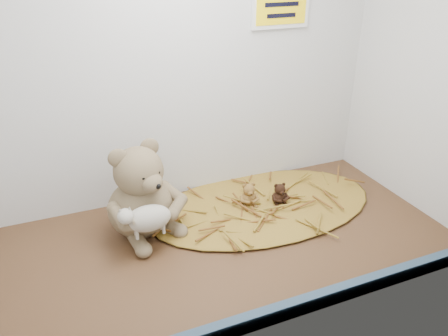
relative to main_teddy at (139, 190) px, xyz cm
name	(u,v)px	position (x,y,z in cm)	size (l,w,h in cm)	color
alcove_shell	(208,64)	(18.26, -4.09, 31.98)	(120.40, 60.20, 90.40)	#432817
front_rail	(276,313)	(18.26, -41.89, -11.22)	(119.28, 2.20, 3.60)	#354C66
straw_bed	(264,205)	(36.29, -1.09, -12.35)	(69.24, 40.20, 1.34)	brown
main_teddy	(139,190)	(0.00, 0.00, 0.00)	(21.00, 22.17, 26.04)	#887653
toy_lamb	(149,218)	(0.00, -9.33, -3.08)	(14.57, 8.89, 9.42)	beige
mini_teddy_tan	(249,193)	(31.86, 0.26, -8.09)	(5.79, 6.11, 7.18)	olive
mini_teddy_brown	(280,192)	(40.72, -2.45, -8.36)	(5.36, 5.66, 6.65)	black
wall_sign	(281,4)	(48.26, 16.31, 41.98)	(16.00, 1.20, 11.00)	yellow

